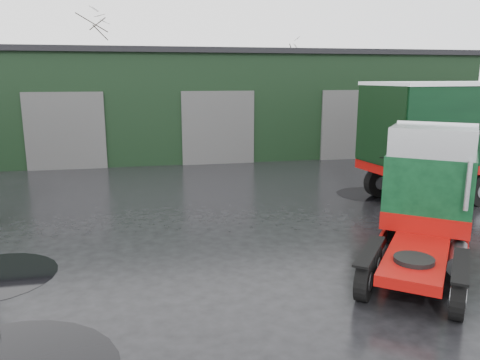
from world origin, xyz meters
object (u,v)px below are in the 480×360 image
(tree_back_a, at_px, (93,77))
(tree_back_b, at_px, (278,88))
(warehouse, at_px, (204,101))
(hero_tractor, at_px, (424,205))

(tree_back_a, height_order, tree_back_b, tree_back_a)
(warehouse, relative_size, hero_tractor, 5.67)
(warehouse, distance_m, tree_back_a, 12.90)
(warehouse, height_order, hero_tractor, warehouse)
(hero_tractor, xyz_separation_m, tree_back_b, (5.50, 31.78, 1.98))
(hero_tractor, xyz_separation_m, tree_back_a, (-10.50, 31.78, 2.98))
(warehouse, relative_size, tree_back_a, 3.41)
(warehouse, bearing_deg, tree_back_a, 128.66)
(warehouse, height_order, tree_back_b, tree_back_b)
(tree_back_a, bearing_deg, hero_tractor, -71.72)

